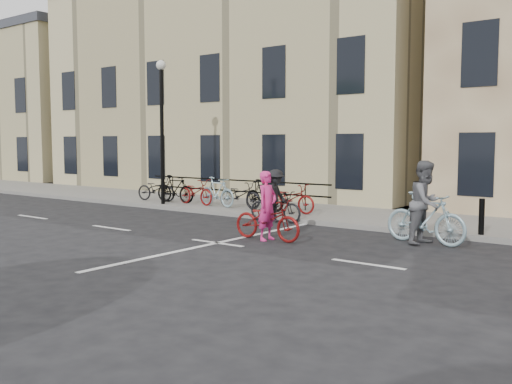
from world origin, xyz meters
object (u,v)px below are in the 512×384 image
Objects in this scene: lamp_post at (162,114)px; cyclist_dark at (275,201)px; cyclist_pink at (267,216)px; cyclist_grey at (426,210)px.

cyclist_dark is at bearing -5.21° from lamp_post.
cyclist_pink is at bearing -150.44° from cyclist_dark.
lamp_post is 2.87× the size of cyclist_dark.
lamp_post is 11.00m from cyclist_grey.
cyclist_pink is 1.06× the size of cyclist_dark.
cyclist_dark is (5.48, -0.50, -2.85)m from lamp_post.
cyclist_pink is at bearing -24.70° from lamp_post.
lamp_post is at bearing 82.69° from cyclist_dark.
cyclist_dark is at bearing 31.85° from cyclist_pink.
lamp_post is 2.71× the size of cyclist_pink.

